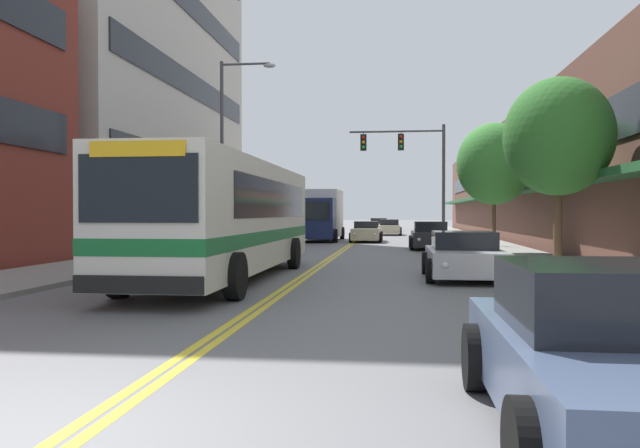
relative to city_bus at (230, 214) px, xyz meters
The scene contains 21 objects.
ground_plane 25.09m from the city_bus, 85.51° to the left, with size 240.00×240.00×0.00m, color slate.
sidewalk_left 25.56m from the city_bus, 101.95° to the left, with size 3.48×106.00×0.12m.
sidewalk_right 26.65m from the city_bus, 69.75° to the left, with size 3.48×106.00×0.12m.
centre_line 25.09m from the city_bus, 85.51° to the left, with size 0.34×106.00×0.01m.
office_tower_left 25.83m from the city_bus, 125.51° to the left, with size 12.08×23.24×27.69m.
storefront_row_right 29.27m from the city_bus, 58.70° to the left, with size 9.10×68.00×7.57m.
city_bus is the anchor object (origin of this frame).
car_black_parked_left_mid 12.80m from the city_bus, 100.38° to the left, with size 2.15×4.33×1.39m.
car_red_parked_left_far 21.56m from the city_bus, 96.58° to the left, with size 2.03×4.73×1.22m.
car_slate_blue_parked_right_foreground 13.14m from the city_bus, 61.31° to the right, with size 2.08×4.22×1.39m.
car_charcoal_parked_right_mid 16.25m from the city_bus, 67.34° to the left, with size 2.08×4.40×1.38m.
car_silver_parked_right_far 6.55m from the city_bus, ahead, with size 2.19×4.15×1.30m.
car_champagne_moving_lead 34.97m from the city_bus, 83.47° to the left, with size 2.01×4.40×1.28m.
car_white_moving_second 46.13m from the city_bus, 86.52° to the left, with size 2.09×4.31×1.29m.
car_beige_moving_third 22.61m from the city_bus, 83.16° to the left, with size 1.96×4.61×1.28m.
box_truck 23.61m from the city_bus, 90.93° to the left, with size 2.73×7.15×3.31m.
traffic_signal_mast 19.62m from the city_bus, 73.82° to the left, with size 5.35×0.38×6.74m.
street_lamp_left_far 11.82m from the city_bus, 105.35° to the left, with size 2.57×0.28×8.69m.
street_tree_right_mid 9.71m from the city_bus, 12.81° to the left, with size 3.12×3.12×5.61m.
street_tree_right_far 14.02m from the city_bus, 51.00° to the left, with size 3.19×3.19×5.55m.
fire_hydrant 9.64m from the city_bus, 34.25° to the right, with size 0.36×0.28×0.91m.
Camera 1 is at (2.59, -4.66, 1.81)m, focal length 35.00 mm.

